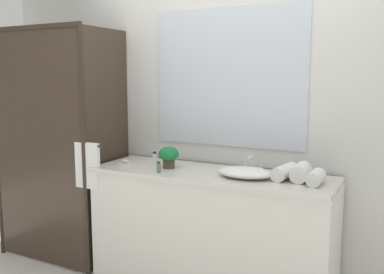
{
  "coord_description": "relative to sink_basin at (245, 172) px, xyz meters",
  "views": [
    {
      "loc": [
        1.27,
        -2.76,
        1.6
      ],
      "look_at": [
        -0.15,
        0.0,
        1.15
      ],
      "focal_mm": 39.76,
      "sensor_mm": 36.0,
      "label": 1
    }
  ],
  "objects": [
    {
      "name": "amenity_bottle_shampoo",
      "position": [
        -0.81,
        0.11,
        0.01
      ],
      "size": [
        0.03,
        0.03,
        0.1
      ],
      "color": "silver",
      "rests_on": "vanity_cabinet"
    },
    {
      "name": "rolled_towel_middle",
      "position": [
        0.37,
        0.08,
        0.02
      ],
      "size": [
        0.13,
        0.22,
        0.12
      ],
      "primitive_type": "cylinder",
      "rotation": [
        1.57,
        0.0,
        0.04
      ],
      "color": "white",
      "rests_on": "vanity_cabinet"
    },
    {
      "name": "faucet",
      "position": [
        0.0,
        0.16,
        0.01
      ],
      "size": [
        0.17,
        0.13,
        0.13
      ],
      "color": "silver",
      "rests_on": "vanity_cabinet"
    },
    {
      "name": "sink_basin",
      "position": [
        0.0,
        0.0,
        0.0
      ],
      "size": [
        0.39,
        0.27,
        0.07
      ],
      "primitive_type": "ellipsoid",
      "color": "white",
      "rests_on": "vanity_cabinet"
    },
    {
      "name": "amenity_bottle_lotion",
      "position": [
        -0.61,
        -0.15,
        0.0
      ],
      "size": [
        0.03,
        0.03,
        0.08
      ],
      "color": "#4C7056",
      "rests_on": "vanity_cabinet"
    },
    {
      "name": "vanity_cabinet",
      "position": [
        -0.28,
        0.05,
        -0.49
      ],
      "size": [
        1.8,
        0.58,
        0.9
      ],
      "color": "silver",
      "rests_on": "ground_plane"
    },
    {
      "name": "rolled_towel_near_edge",
      "position": [
        0.48,
        0.02,
        0.01
      ],
      "size": [
        0.1,
        0.2,
        0.09
      ],
      "primitive_type": "cylinder",
      "rotation": [
        1.57,
        0.0,
        0.0
      ],
      "color": "white",
      "rests_on": "vanity_cabinet"
    },
    {
      "name": "shower_enclosure",
      "position": [
        -1.56,
        -0.15,
        0.09
      ],
      "size": [
        1.2,
        0.59,
        2.0
      ],
      "color": "#2D2319",
      "rests_on": "ground_plane"
    },
    {
      "name": "soap_dish",
      "position": [
        -1.02,
        -0.01,
        -0.02
      ],
      "size": [
        0.1,
        0.07,
        0.04
      ],
      "color": "silver",
      "rests_on": "vanity_cabinet"
    },
    {
      "name": "rolled_towel_far_edge",
      "position": [
        0.26,
        0.08,
        0.01
      ],
      "size": [
        0.14,
        0.27,
        0.1
      ],
      "primitive_type": "cylinder",
      "rotation": [
        1.57,
        0.0,
        -0.15
      ],
      "color": "white",
      "rests_on": "vanity_cabinet"
    },
    {
      "name": "wall_back_with_mirror",
      "position": [
        -0.28,
        0.38,
        0.37
      ],
      "size": [
        4.4,
        0.06,
        2.6
      ],
      "color": "silver",
      "rests_on": "ground_plane"
    },
    {
      "name": "potted_plant",
      "position": [
        -0.63,
        0.02,
        0.06
      ],
      "size": [
        0.15,
        0.15,
        0.17
      ],
      "color": "#473828",
      "rests_on": "vanity_cabinet"
    }
  ]
}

